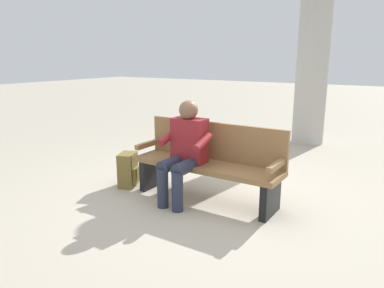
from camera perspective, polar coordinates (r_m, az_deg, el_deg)
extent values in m
plane|color=#B7AD99|center=(4.32, 2.18, -8.82)|extent=(40.00, 40.00, 0.00)
cube|color=olive|center=(4.17, 2.23, -3.49)|extent=(1.81, 0.51, 0.06)
cube|color=olive|center=(4.29, 3.72, 0.49)|extent=(1.80, 0.08, 0.45)
cube|color=olive|center=(3.79, 13.41, -3.28)|extent=(0.07, 0.48, 0.06)
cube|color=olive|center=(4.61, -6.90, 0.01)|extent=(0.07, 0.48, 0.06)
cube|color=black|center=(3.93, 12.41, -8.41)|extent=(0.09, 0.43, 0.39)
cube|color=black|center=(4.68, -6.30, -4.54)|extent=(0.09, 0.43, 0.39)
cube|color=maroon|center=(4.16, -0.40, 0.59)|extent=(0.40, 0.23, 0.52)
sphere|color=brown|center=(4.07, -0.56, 5.46)|extent=(0.22, 0.22, 0.22)
cylinder|color=#282D42|center=(4.00, -0.83, -3.59)|extent=(0.16, 0.42, 0.15)
cylinder|color=#282D42|center=(4.11, -3.16, -3.13)|extent=(0.16, 0.42, 0.15)
cylinder|color=#282D42|center=(3.93, -2.35, -7.62)|extent=(0.13, 0.13, 0.45)
cylinder|color=#282D42|center=(4.04, -4.70, -7.04)|extent=(0.13, 0.13, 0.45)
cylinder|color=maroon|center=(3.94, 1.73, 0.25)|extent=(0.09, 0.31, 0.18)
cylinder|color=maroon|center=(4.20, -3.89, 1.07)|extent=(0.09, 0.31, 0.18)
cube|color=brown|center=(4.75, -10.21, -4.07)|extent=(0.29, 0.34, 0.44)
cube|color=olive|center=(4.73, -8.84, -4.92)|extent=(0.11, 0.20, 0.20)
cylinder|color=#B2AFA8|center=(7.27, 18.85, 13.67)|extent=(0.60, 0.60, 3.47)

